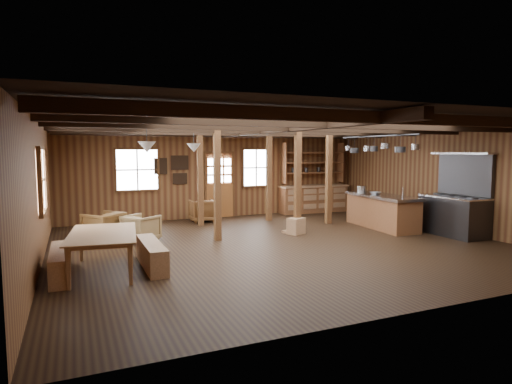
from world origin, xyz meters
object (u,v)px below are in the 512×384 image
armchair_a (104,227)px  commercial_range (456,209)px  armchair_c (141,228)px  kitchen_island (382,211)px  armchair_b (202,211)px  dining_table (106,252)px

armchair_a → commercial_range: bearing=122.6°
armchair_a → armchair_c: armchair_a is taller
kitchen_island → armchair_c: 6.59m
armchair_c → kitchen_island: bearing=-133.5°
commercial_range → armchair_a: size_ratio=2.71×
kitchen_island → armchair_a: bearing=175.1°
kitchen_island → armchair_b: (-4.37, 3.00, -0.14)m
kitchen_island → armchair_c: kitchen_island is taller
kitchen_island → armchair_a: 7.44m
kitchen_island → armchair_a: size_ratio=3.24×
dining_table → armchair_c: dining_table is taller
armchair_b → armchair_c: armchair_b is taller
kitchen_island → armchair_c: (-6.54, 0.76, -0.15)m
commercial_range → armchair_c: 7.95m
dining_table → armchair_c: (0.96, 2.35, -0.03)m
commercial_range → armchair_c: size_ratio=2.95×
commercial_range → armchair_c: commercial_range is taller
commercial_range → dining_table: 8.55m
kitchen_island → commercial_range: commercial_range is taller
armchair_b → armchair_a: bearing=33.9°
commercial_range → dining_table: bearing=180.0°
kitchen_island → armchair_a: kitchen_island is taller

